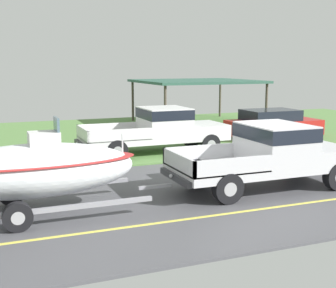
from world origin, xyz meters
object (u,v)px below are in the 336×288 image
object	(u,v)px
parked_pickup_background	(163,128)
boat_on_trailer	(34,170)
parked_sedan_near	(273,124)
carport_awning	(196,82)
pickup_truck_towing	(274,152)

from	to	relation	value
parked_pickup_background	boat_on_trailer	bearing A→B (deg)	-133.04
boat_on_trailer	parked_pickup_background	xyz separation A→B (m)	(5.61, 6.01, -0.06)
boat_on_trailer	parked_sedan_near	size ratio (longest dim) A/B	1.37
parked_sedan_near	carport_awning	world-z (taller)	carport_awning
carport_awning	parked_pickup_background	bearing A→B (deg)	-123.55
pickup_truck_towing	parked_pickup_background	distance (m)	6.10
carport_awning	parked_sedan_near	bearing A→B (deg)	-79.51
parked_sedan_near	boat_on_trailer	bearing A→B (deg)	-147.44
parked_sedan_near	carport_awning	distance (m)	6.48
pickup_truck_towing	carport_awning	size ratio (longest dim) A/B	0.85
pickup_truck_towing	boat_on_trailer	bearing A→B (deg)	180.00
parked_pickup_background	carport_awning	bearing A→B (deg)	56.45
boat_on_trailer	carport_awning	xyz separation A→B (m)	(10.70, 13.67, 1.39)
pickup_truck_towing	carport_awning	distance (m)	14.34
parked_pickup_background	carport_awning	xyz separation A→B (m)	(5.08, 7.67, 1.45)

